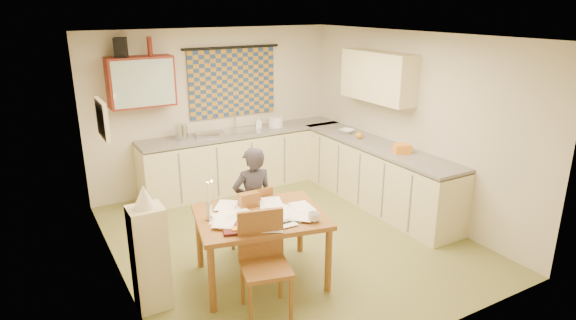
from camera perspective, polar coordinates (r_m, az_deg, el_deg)
floor at (r=6.20m, az=-0.20°, el=-9.33°), size 4.00×4.50×0.02m
ceiling at (r=5.51m, az=-0.23°, el=14.61°), size 4.00×4.50×0.02m
wall_back at (r=7.71m, az=-8.65°, el=5.95°), size 4.00×0.02×2.50m
wall_front at (r=4.04m, az=16.03°, el=-5.87°), size 4.00×0.02×2.50m
wall_left at (r=5.08m, az=-20.27°, el=-1.35°), size 0.02×4.50×2.50m
wall_right at (r=6.92m, az=14.42°, el=4.19°), size 0.02×4.50×2.50m
window_blind at (r=7.72m, az=-6.58°, el=9.06°), size 1.45×0.03×1.05m
curtain_rod at (r=7.63m, az=-6.67°, el=13.12°), size 1.60×0.04×0.04m
wall_cabinet at (r=7.11m, az=-17.04°, el=8.86°), size 0.90×0.34×0.70m
wall_cabinet_glass at (r=6.95m, az=-16.70°, el=8.69°), size 0.84×0.02×0.64m
upper_cabinet_right at (r=7.08m, az=10.62°, el=9.71°), size 0.34×1.30×0.70m
framed_print at (r=5.35m, az=-21.16°, el=4.52°), size 0.04×0.50×0.40m
print_canvas at (r=5.36m, az=-20.90°, el=4.56°), size 0.01×0.42×0.32m
counter_back at (r=7.77m, az=-5.23°, el=0.07°), size 3.30×0.62×0.92m
counter_right at (r=7.17m, az=10.33°, el=-1.71°), size 0.62×2.95×0.92m
stove at (r=6.46m, az=16.43°, el=-4.58°), size 0.56×0.56×0.87m
sink at (r=7.64m, az=-5.53°, el=3.09°), size 0.63×0.56×0.10m
tap at (r=7.74m, az=-6.30°, el=4.65°), size 0.03×0.03×0.28m
dish_rack at (r=7.41m, az=-9.59°, el=3.01°), size 0.41×0.37×0.06m
kettle at (r=7.26m, az=-12.51°, el=3.27°), size 0.22×0.22×0.24m
mixing_bowl at (r=7.87m, az=-1.48°, el=4.53°), size 0.31×0.31×0.16m
soap_bottle at (r=7.78m, az=-3.52°, el=4.46°), size 0.13×0.13×0.19m
bowl at (r=7.57m, az=6.99°, el=3.43°), size 0.35×0.35×0.05m
orange_bag at (r=6.65m, az=13.39°, el=1.31°), size 0.26×0.23×0.12m
fruit_orange at (r=7.25m, az=8.43°, el=2.91°), size 0.10×0.10×0.10m
speaker at (r=7.01m, az=-19.22°, el=12.50°), size 0.22×0.24×0.26m
bottle_green at (r=7.02m, az=-18.89°, el=12.53°), size 0.08×0.08×0.26m
bottle_brown at (r=7.10m, az=-16.07°, el=12.84°), size 0.08×0.08×0.26m
dining_table at (r=5.21m, az=-3.23°, el=-10.20°), size 1.49×1.25×0.75m
chair_far at (r=5.78m, az=-4.29°, el=-8.48°), size 0.41×0.41×0.85m
chair_near at (r=4.73m, az=-2.67°, el=-14.38°), size 0.54×0.54×0.99m
person at (r=5.57m, az=-4.15°, el=-5.04°), size 0.54×0.41×1.33m
shelf_stand at (r=4.87m, az=-16.06°, el=-11.11°), size 0.32×0.30×1.05m
lampshade at (r=4.61m, az=-16.73°, el=-4.18°), size 0.20×0.20×0.22m
letter_rack at (r=5.21m, az=-4.67°, el=-4.74°), size 0.22×0.10×0.16m
mug at (r=4.87m, az=3.09°, el=-6.76°), size 0.23×0.23×0.10m
magazine at (r=4.74m, az=-7.77°, el=-8.12°), size 0.40×0.43×0.03m
book at (r=4.85m, az=-7.81°, el=-7.54°), size 0.42×0.42×0.02m
orange_box at (r=4.70m, az=-5.94°, el=-8.22°), size 0.14×0.11×0.04m
eyeglasses at (r=4.83m, az=-0.34°, el=-7.52°), size 0.13×0.04×0.02m
candle_holder at (r=4.95m, az=-9.32°, el=-6.07°), size 0.08×0.08×0.18m
candle at (r=4.89m, az=-9.43°, el=-3.84°), size 0.02×0.02×0.22m
candle_flame at (r=4.83m, az=-9.03°, el=-2.51°), size 0.02×0.02×0.02m
papers at (r=5.00m, az=-3.54°, el=-6.52°), size 1.16×1.03×0.03m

